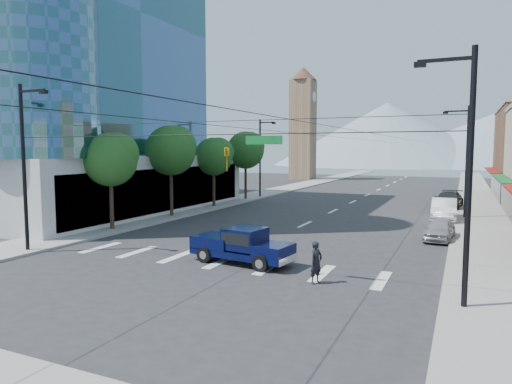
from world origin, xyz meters
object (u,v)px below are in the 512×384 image
(parked_car_far, at_px, (448,200))
(parked_car_near, at_px, (440,230))
(parked_car_mid, at_px, (444,209))
(pedestrian, at_px, (316,262))
(pickup_truck, at_px, (241,245))

(parked_car_far, bearing_deg, parked_car_near, -84.45)
(parked_car_mid, height_order, parked_car_far, parked_car_mid)
(pedestrian, xyz_separation_m, parked_car_mid, (4.13, 20.48, -0.03))
(parked_car_mid, relative_size, parked_car_far, 0.94)
(parked_car_mid, bearing_deg, parked_car_far, 87.75)
(parked_car_near, bearing_deg, parked_car_mid, 95.73)
(pedestrian, xyz_separation_m, parked_car_near, (4.22, 11.86, -0.23))
(pickup_truck, height_order, pedestrian, pedestrian)
(pickup_truck, height_order, parked_car_near, pickup_truck)
(parked_car_mid, xyz_separation_m, parked_car_far, (0.09, 7.95, -0.06))
(pickup_truck, distance_m, parked_car_mid, 20.54)
(pedestrian, distance_m, parked_car_far, 28.74)
(pedestrian, height_order, parked_car_mid, pedestrian)
(parked_car_far, bearing_deg, pickup_truck, -102.27)
(parked_car_near, bearing_deg, pickup_truck, -125.23)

